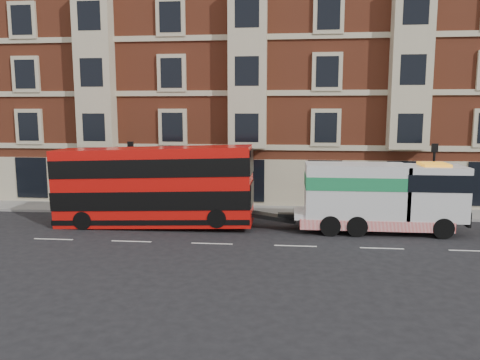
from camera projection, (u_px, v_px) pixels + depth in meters
name	position (u px, v px, depth m)	size (l,w,h in m)	color
ground	(212.00, 244.00, 22.52)	(120.00, 120.00, 0.00)	black
sidewalk	(230.00, 210.00, 29.90)	(90.00, 3.00, 0.15)	slate
victorian_terrace	(248.00, 62.00, 35.80)	(45.00, 12.00, 20.40)	brown
lamp_post_west	(131.00, 171.00, 28.83)	(0.35, 0.15, 4.35)	black
lamp_post_east	(433.00, 175.00, 27.07)	(0.35, 0.15, 4.35)	black
double_decker_bus	(154.00, 185.00, 25.64)	(10.80, 2.48, 4.37)	red
tow_truck	(378.00, 196.00, 24.52)	(8.65, 2.56, 3.60)	silver
pedestrian	(74.00, 194.00, 30.69)	(0.61, 0.40, 1.66)	#1E1933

